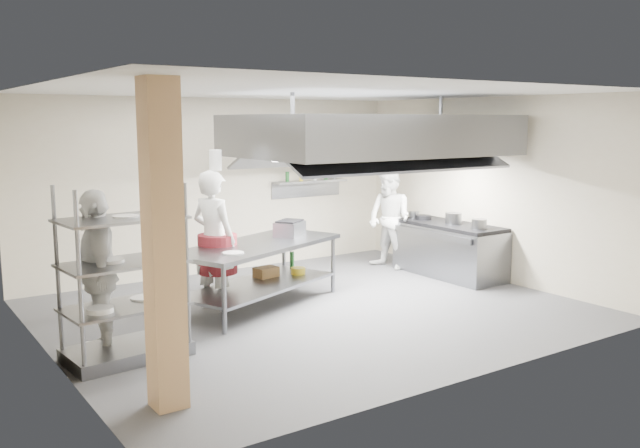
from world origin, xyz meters
TOP-DOWN VIEW (x-y plane):
  - floor at (0.00, 0.00)m, footprint 7.00×7.00m
  - ceiling at (0.00, 0.00)m, footprint 7.00×7.00m
  - wall_back at (0.00, 3.00)m, footprint 7.00×0.00m
  - wall_left at (-3.50, 0.00)m, footprint 0.00×6.00m
  - wall_right at (3.50, 0.00)m, footprint 0.00×6.00m
  - column at (-2.90, -1.90)m, footprint 0.30×0.30m
  - exhaust_hood at (1.30, 0.40)m, footprint 4.00×2.50m
  - hood_strip_a at (0.40, 0.40)m, footprint 1.60×0.12m
  - hood_strip_b at (2.20, 0.40)m, footprint 1.60×0.12m
  - wall_shelf at (1.80, 2.84)m, footprint 1.50×0.28m
  - island at (-0.54, 0.64)m, footprint 2.86×2.01m
  - island_worktop at (-0.54, 0.64)m, footprint 2.86×2.01m
  - island_undershelf at (-0.54, 0.64)m, footprint 2.62×1.83m
  - pass_rack at (-2.80, -0.42)m, footprint 1.36×0.87m
  - cooking_range at (3.08, 0.50)m, footprint 0.80×2.00m
  - range_top at (3.08, 0.50)m, footprint 0.78×1.96m
  - chef_head at (-1.11, 0.87)m, footprint 0.71×0.84m
  - chef_line at (2.60, 1.50)m, footprint 0.77×0.94m
  - chef_plating at (-3.00, -0.13)m, footprint 0.67×1.17m
  - griddle at (0.13, 0.88)m, footprint 0.56×0.53m
  - wicker_basket at (-0.23, 0.96)m, footprint 0.37×0.29m
  - stockpot at (3.07, 0.41)m, footprint 0.27×0.27m
  - plate_stack at (-2.80, -0.42)m, footprint 0.28×0.28m

SIDE VIEW (x-z plane):
  - floor at x=0.00m, z-range 0.00..0.00m
  - island_undershelf at x=-0.54m, z-range 0.28..0.32m
  - wicker_basket at x=-0.23m, z-range 0.32..0.47m
  - cooking_range at x=3.08m, z-range 0.00..0.84m
  - island at x=-0.54m, z-range 0.00..0.91m
  - plate_stack at x=-2.80m, z-range 0.60..0.65m
  - range_top at x=3.08m, z-range 0.84..0.90m
  - island_worktop at x=-0.54m, z-range 0.85..0.91m
  - chef_line at x=2.60m, z-range 0.00..1.78m
  - chef_plating at x=-3.00m, z-range 0.00..1.88m
  - pass_rack at x=-2.80m, z-range 0.00..1.95m
  - chef_head at x=-1.11m, z-range 0.00..1.95m
  - stockpot at x=3.07m, z-range 0.90..1.09m
  - griddle at x=0.13m, z-range 0.91..1.13m
  - wall_back at x=0.00m, z-range -2.00..5.00m
  - wall_left at x=-3.50m, z-range -1.50..4.50m
  - wall_right at x=3.50m, z-range -1.50..4.50m
  - column at x=-2.90m, z-range 0.00..3.00m
  - wall_shelf at x=1.80m, z-range 1.48..1.52m
  - hood_strip_a at x=0.40m, z-range 2.06..2.10m
  - hood_strip_b at x=2.20m, z-range 2.06..2.10m
  - exhaust_hood at x=1.30m, z-range 2.10..2.70m
  - ceiling at x=0.00m, z-range 3.00..3.00m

